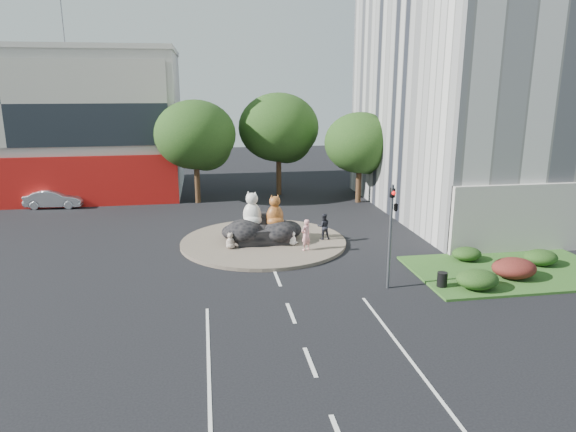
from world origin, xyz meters
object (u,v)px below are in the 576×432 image
pedestrian_pink (306,235)px  pedestrian_dark (324,226)px  cat_white (252,209)px  parked_car (54,199)px  kitten_calico (230,240)px  kitten_white (293,238)px  cat_tabby (275,210)px  litter_bin (442,279)px

pedestrian_pink → pedestrian_dark: pedestrian_pink is taller
cat_white → parked_car: size_ratio=0.49×
cat_white → kitten_calico: size_ratio=2.21×
kitten_white → pedestrian_dark: size_ratio=0.53×
cat_tabby → pedestrian_pink: size_ratio=1.08×
parked_car → cat_tabby: bearing=-122.8°
cat_white → parked_car: 18.71m
cat_tabby → pedestrian_pink: 2.76m
cat_white → kitten_calico: bearing=-113.5°
kitten_calico → pedestrian_pink: bearing=-9.3°
pedestrian_dark → litter_bin: size_ratio=2.31×
kitten_calico → parked_car: size_ratio=0.22×
kitten_calico → litter_bin: 12.00m
cat_white → litter_bin: (8.15, -8.64, -1.70)m
pedestrian_pink → litter_bin: size_ratio=2.59×
pedestrian_dark → kitten_calico: bearing=9.3°
cat_tabby → pedestrian_dark: cat_tabby is taller
cat_tabby → litter_bin: size_ratio=2.81×
cat_white → kitten_white: cat_white is taller
cat_tabby → pedestrian_dark: bearing=-13.2°
cat_white → parked_car: bearing=162.7°
kitten_calico → litter_bin: (9.57, -7.25, -0.22)m
parked_car → litter_bin: size_ratio=6.29×
parked_car → kitten_white: bearing=-123.4°
parked_car → pedestrian_pink: bearing=-124.7°
pedestrian_dark → litter_bin: 9.01m
pedestrian_pink → parked_car: 22.38m
litter_bin → pedestrian_pink: bearing=130.6°
cat_white → pedestrian_pink: cat_white is taller
kitten_white → parked_car: size_ratio=0.19×
cat_tabby → kitten_white: (0.91, -1.02, -1.46)m
litter_bin → cat_tabby: bearing=129.3°
kitten_calico → parked_car: (-13.01, 13.22, 0.04)m
pedestrian_pink → cat_white: bearing=-75.0°
cat_white → litter_bin: 12.00m
pedestrian_pink → kitten_white: bearing=-96.9°
pedestrian_pink → litter_bin: (5.33, -6.21, -0.63)m
kitten_calico → parked_car: 18.55m
kitten_white → pedestrian_dark: 2.24m
cat_white → cat_tabby: size_ratio=1.09×
kitten_white → parked_car: bearing=94.8°
kitten_white → parked_car: 21.24m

